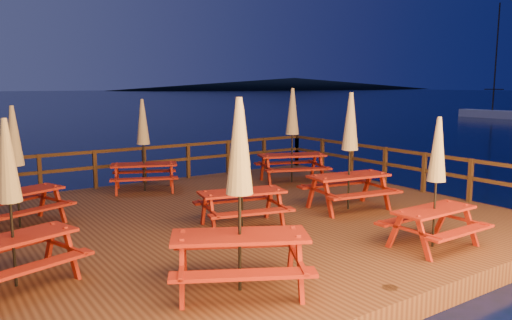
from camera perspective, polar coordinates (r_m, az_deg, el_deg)
The scene contains 14 objects.
ground at distance 11.24m, azimuth -3.23°, elevation -8.63°, with size 500.00×500.00×0.00m, color black.
deck at distance 11.18m, azimuth -3.24°, elevation -7.65°, with size 12.00×10.00×0.40m, color #492817.
deck_piles at distance 11.33m, azimuth -3.21°, elevation -10.07°, with size 11.44×9.44×1.40m.
railing at distance 12.48m, azimuth -7.48°, elevation -1.44°, with size 11.80×9.75×1.10m.
headland_right at distance 305.80m, azimuth 4.39°, elevation 8.69°, with size 230.40×86.40×7.00m, color black.
sailboat at distance 54.75m, azimuth 25.85°, elevation 4.72°, with size 1.46×7.63×11.30m.
picnic_table_0 at distance 11.30m, azimuth -25.77°, elevation -0.51°, with size 2.15×1.97×2.52m.
picnic_table_1 at distance 11.86m, azimuth 10.66°, elevation 1.21°, with size 2.14×1.86×2.75m.
picnic_table_2 at distance 14.96m, azimuth 4.16°, elevation 3.00°, with size 2.42×2.21×2.82m.
picnic_table_3 at distance 10.21m, azimuth -1.61°, elevation -0.53°, with size 2.04×1.80×2.52m.
picnic_table_4 at distance 14.03m, azimuth -12.75°, elevation 1.83°, with size 2.19×2.02×2.54m.
picnic_table_5 at distance 7.98m, azimuth -26.30°, elevation -4.21°, with size 2.07×1.87×2.47m.
picnic_table_6 at distance 9.50m, azimuth 19.88°, elevation -2.21°, with size 1.68×1.39×2.37m.
picnic_table_7 at distance 6.99m, azimuth -1.89°, elevation -3.74°, with size 2.46×2.32×2.77m.
Camera 1 is at (-5.50, -9.21, 3.34)m, focal length 35.00 mm.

